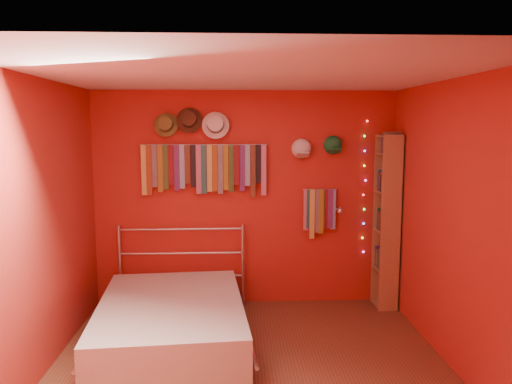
{
  "coord_description": "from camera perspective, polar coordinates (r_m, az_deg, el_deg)",
  "views": [
    {
      "loc": [
        -0.13,
        -4.02,
        2.1
      ],
      "look_at": [
        0.09,
        0.9,
        1.44
      ],
      "focal_mm": 35.0,
      "sensor_mm": 36.0,
      "label": 1
    }
  ],
  "objects": [
    {
      "name": "cap_white",
      "position": [
        5.77,
        5.2,
        4.94
      ],
      "size": [
        0.2,
        0.25,
        0.2
      ],
      "color": "white",
      "rests_on": "back_wall"
    },
    {
      "name": "left_wall",
      "position": [
        4.41,
        -24.07,
        -4.15
      ],
      "size": [
        0.02,
        3.5,
        2.5
      ],
      "primitive_type": "cube",
      "color": "maroon",
      "rests_on": "ground"
    },
    {
      "name": "tie_rack",
      "position": [
        5.73,
        -5.96,
        2.88
      ],
      "size": [
        1.45,
        0.03,
        0.6
      ],
      "color": "#B9B9BF",
      "rests_on": "back_wall"
    },
    {
      "name": "fairy_lights",
      "position": [
        5.97,
        12.27,
        0.49
      ],
      "size": [
        0.05,
        0.02,
        1.57
      ],
      "color": "#FF3333",
      "rests_on": "back_wall"
    },
    {
      "name": "right_wall",
      "position": [
        4.51,
        22.2,
        -3.8
      ],
      "size": [
        0.02,
        3.5,
        2.5
      ],
      "primitive_type": "cube",
      "color": "maroon",
      "rests_on": "ground"
    },
    {
      "name": "fedora_white",
      "position": [
        5.67,
        -4.66,
        7.69
      ],
      "size": [
        0.31,
        0.17,
        0.3
      ],
      "rotation": [
        1.36,
        0.0,
        0.0
      ],
      "color": "white",
      "rests_on": "back_wall"
    },
    {
      "name": "fedora_brown",
      "position": [
        5.69,
        -7.67,
        8.21
      ],
      "size": [
        0.29,
        0.16,
        0.29
      ],
      "rotation": [
        1.36,
        0.0,
        0.0
      ],
      "color": "#432918",
      "rests_on": "back_wall"
    },
    {
      "name": "ceiling",
      "position": [
        4.04,
        -0.68,
        13.32
      ],
      "size": [
        3.5,
        3.5,
        0.02
      ],
      "primitive_type": "cube",
      "color": "white",
      "rests_on": "back_wall"
    },
    {
      "name": "ground",
      "position": [
        4.53,
        -0.63,
        -19.98
      ],
      "size": [
        3.5,
        3.5,
        0.0
      ],
      "primitive_type": "plane",
      "color": "brown",
      "rests_on": "ground"
    },
    {
      "name": "small_tie_rack",
      "position": [
        5.87,
        7.26,
        -2.02
      ],
      "size": [
        0.4,
        0.03,
        0.59
      ],
      "color": "#B9B9BF",
      "rests_on": "back_wall"
    },
    {
      "name": "reading_lamp",
      "position": [
        5.76,
        9.52,
        -2.1
      ],
      "size": [
        0.06,
        0.27,
        0.08
      ],
      "color": "#B9B9BF",
      "rests_on": "back_wall"
    },
    {
      "name": "back_wall",
      "position": [
        5.83,
        -1.21,
        -0.77
      ],
      "size": [
        3.5,
        0.02,
        2.5
      ],
      "primitive_type": "cube",
      "color": "maroon",
      "rests_on": "ground"
    },
    {
      "name": "bookshelf",
      "position": [
        5.92,
        15.11,
        -3.18
      ],
      "size": [
        0.25,
        0.34,
        2.0
      ],
      "color": "#8D6240",
      "rests_on": "ground"
    },
    {
      "name": "bed",
      "position": [
        5.05,
        -9.65,
        -14.26
      ],
      "size": [
        1.61,
        2.05,
        0.97
      ],
      "rotation": [
        0.0,
        0.0,
        0.08
      ],
      "color": "#B9B9BF",
      "rests_on": "ground"
    },
    {
      "name": "fedora_olive",
      "position": [
        5.72,
        -10.29,
        7.62
      ],
      "size": [
        0.27,
        0.15,
        0.27
      ],
      "rotation": [
        1.36,
        0.0,
        0.0
      ],
      "color": "olive",
      "rests_on": "back_wall"
    },
    {
      "name": "cap_green",
      "position": [
        5.83,
        8.77,
        5.31
      ],
      "size": [
        0.2,
        0.25,
        0.2
      ],
      "color": "#197439",
      "rests_on": "back_wall"
    }
  ]
}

